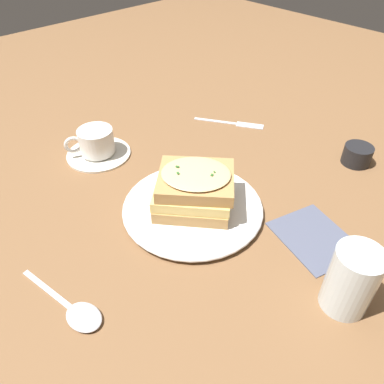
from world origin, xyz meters
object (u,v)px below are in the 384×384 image
water_glass (351,280)px  fork (237,124)px  napkin (315,237)px  condiment_pot (357,155)px  sandwich (193,189)px  teacup_with_saucer (97,145)px  spoon (79,313)px  dinner_plate (192,207)px

water_glass → fork: size_ratio=0.67×
napkin → condiment_pot: bearing=103.8°
sandwich → teacup_with_saucer: (-0.27, -0.03, -0.02)m
spoon → condiment_pot: 0.61m
dinner_plate → condiment_pot: size_ratio=4.32×
dinner_plate → condiment_pot: bearing=69.9°
fork → dinner_plate: bearing=-4.8°
fork → spoon: spoon is taller
sandwich → condiment_pot: bearing=69.8°
sandwich → fork: sandwich is taller
spoon → condiment_pot: bearing=162.1°
sandwich → dinner_plate: bearing=-100.4°
teacup_with_saucer → sandwich: bearing=120.8°
fork → napkin: (0.34, -0.19, 0.00)m
teacup_with_saucer → condiment_pot: teacup_with_saucer is taller
fork → napkin: same height
sandwich → spoon: (0.05, -0.26, -0.04)m
dinner_plate → teacup_with_saucer: bearing=-174.5°
teacup_with_saucer → fork: teacup_with_saucer is taller
spoon → dinner_plate: bearing=-179.9°
sandwich → spoon: size_ratio=1.06×
dinner_plate → water_glass: size_ratio=2.42×
fork → water_glass: bearing=26.2°
teacup_with_saucer → napkin: teacup_with_saucer is taller
dinner_plate → napkin: 0.21m
sandwich → condiment_pot: 0.37m
sandwich → spoon: sandwich is taller
sandwich → water_glass: bearing=3.8°
sandwich → water_glass: size_ratio=1.67×
sandwich → fork: (-0.15, 0.29, -0.05)m
dinner_plate → fork: bearing=117.1°
dinner_plate → spoon: bearing=-79.5°
dinner_plate → fork: dinner_plate is taller
teacup_with_saucer → fork: size_ratio=0.89×
teacup_with_saucer → napkin: size_ratio=1.04×
dinner_plate → teacup_with_saucer: size_ratio=1.84×
dinner_plate → napkin: bearing=28.2°
spoon → napkin: size_ratio=1.25×
dinner_plate → spoon: 0.26m
napkin → sandwich: bearing=-152.4°
napkin → condiment_pot: (-0.06, 0.25, 0.02)m
condiment_pot → teacup_with_saucer: bearing=-136.4°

